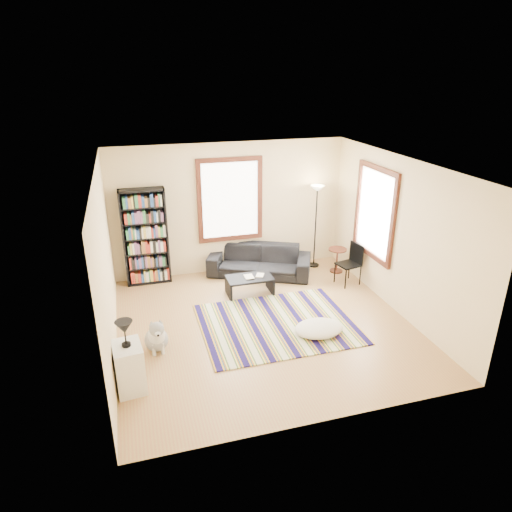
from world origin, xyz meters
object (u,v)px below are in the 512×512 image
object	(u,v)px
white_cabinet	(129,367)
dog	(156,333)
side_table	(337,260)
folding_chair	(348,264)
bookshelf	(145,237)
coffee_table	(250,285)
floor_cushion	(319,328)
sofa	(259,261)
floor_lamp	(315,227)

from	to	relation	value
white_cabinet	dog	world-z (taller)	white_cabinet
side_table	dog	world-z (taller)	dog
folding_chair	side_table	bearing A→B (deg)	73.22
bookshelf	folding_chair	bearing A→B (deg)	-17.25
coffee_table	side_table	world-z (taller)	side_table
white_cabinet	dog	bearing A→B (deg)	58.16
bookshelf	floor_cushion	bearing A→B (deg)	-47.78
bookshelf	side_table	bearing A→B (deg)	-8.73
bookshelf	dog	distance (m)	2.67
bookshelf	white_cabinet	bearing A→B (deg)	-98.03
sofa	side_table	xyz separation A→B (m)	(1.68, -0.35, -0.05)
bookshelf	dog	xyz separation A→B (m)	(-0.06, -2.57, -0.71)
folding_chair	coffee_table	bearing A→B (deg)	164.80
sofa	coffee_table	size ratio (longest dim) A/B	2.42
coffee_table	floor_lamp	world-z (taller)	floor_lamp
bookshelf	side_table	xyz separation A→B (m)	(4.01, -0.62, -0.73)
floor_cushion	white_cabinet	distance (m)	3.16
floor_cushion	folding_chair	size ratio (longest dim) A/B	0.97
folding_chair	sofa	bearing A→B (deg)	137.31
floor_lamp	dog	size ratio (longest dim) A/B	3.17
side_table	white_cabinet	size ratio (longest dim) A/B	0.77
coffee_table	floor_lamp	bearing A→B (deg)	28.14
sofa	side_table	world-z (taller)	sofa
floor_lamp	coffee_table	bearing A→B (deg)	-151.86
sofa	coffee_table	bearing A→B (deg)	-93.05
floor_cushion	white_cabinet	xyz separation A→B (m)	(-3.10, -0.59, 0.25)
sofa	white_cabinet	world-z (taller)	white_cabinet
sofa	dog	xyz separation A→B (m)	(-2.40, -2.30, -0.02)
bookshelf	floor_cushion	size ratio (longest dim) A/B	2.40
floor_cushion	sofa	bearing A→B (deg)	96.02
white_cabinet	bookshelf	bearing A→B (deg)	75.81
bookshelf	floor_lamp	xyz separation A→B (m)	(3.66, -0.17, -0.07)
bookshelf	folding_chair	distance (m)	4.19
sofa	dog	distance (m)	3.32
sofa	floor_cushion	distance (m)	2.63
coffee_table	white_cabinet	bearing A→B (deg)	-135.33
floor_cushion	floor_lamp	distance (m)	3.02
floor_lamp	folding_chair	world-z (taller)	floor_lamp
folding_chair	floor_lamp	bearing A→B (deg)	93.88
sofa	white_cabinet	size ratio (longest dim) A/B	3.11
floor_cushion	floor_lamp	xyz separation A→B (m)	(1.05, 2.71, 0.83)
side_table	folding_chair	xyz separation A→B (m)	(-0.05, -0.61, 0.16)
coffee_table	folding_chair	world-z (taller)	folding_chair
bookshelf	coffee_table	xyz separation A→B (m)	(1.88, -1.12, -0.82)
bookshelf	folding_chair	world-z (taller)	bookshelf
sofa	floor_cushion	world-z (taller)	sofa
coffee_table	folding_chair	size ratio (longest dim) A/B	1.05
dog	folding_chair	bearing A→B (deg)	14.99
coffee_table	floor_cushion	size ratio (longest dim) A/B	1.08
white_cabinet	floor_lamp	bearing A→B (deg)	32.31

